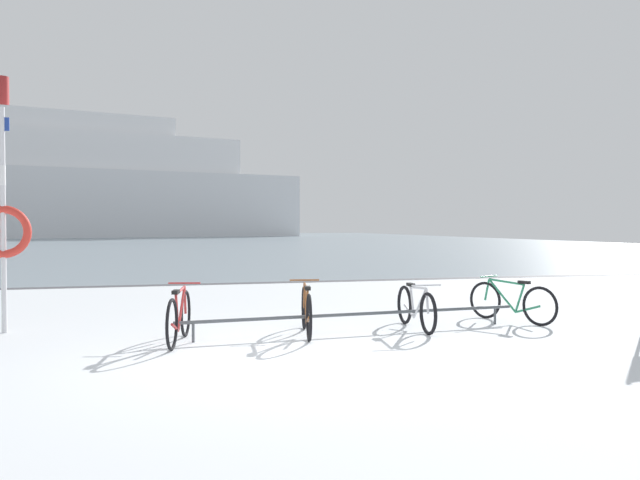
% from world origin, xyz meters
% --- Properties ---
extents(ground, '(80.00, 132.00, 0.08)m').
position_xyz_m(ground, '(0.00, 53.90, -0.04)').
color(ground, silver).
extents(bike_rack, '(5.46, 0.47, 0.31)m').
position_xyz_m(bike_rack, '(1.47, 1.55, 0.27)').
color(bike_rack, '#4C5156').
rests_on(bike_rack, ground).
extents(bicycle_0, '(0.52, 1.67, 0.80)m').
position_xyz_m(bicycle_0, '(-1.17, 1.35, 0.36)').
color(bicycle_0, black).
rests_on(bicycle_0, ground).
extents(bicycle_1, '(0.46, 1.71, 0.79)m').
position_xyz_m(bicycle_1, '(0.68, 1.55, 0.36)').
color(bicycle_1, black).
rests_on(bicycle_1, ground).
extents(bicycle_2, '(0.46, 1.69, 0.74)m').
position_xyz_m(bicycle_2, '(2.46, 1.60, 0.34)').
color(bicycle_2, black).
rests_on(bicycle_2, ground).
extents(bicycle_3, '(0.77, 1.58, 0.76)m').
position_xyz_m(bicycle_3, '(4.30, 1.86, 0.34)').
color(bicycle_3, black).
rests_on(bicycle_3, ground).
extents(rescue_post, '(0.80, 0.12, 3.40)m').
position_xyz_m(rescue_post, '(-3.71, 2.88, 1.60)').
color(rescue_post, silver).
rests_on(rescue_post, ground).
extents(ferry_ship, '(60.30, 21.01, 20.12)m').
position_xyz_m(ferry_ship, '(-11.57, 80.20, 6.74)').
color(ferry_ship, silver).
rests_on(ferry_ship, ground).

